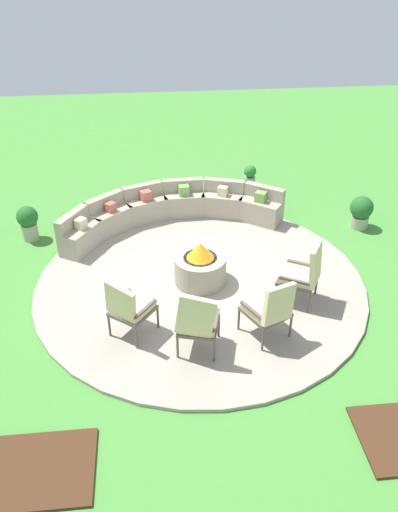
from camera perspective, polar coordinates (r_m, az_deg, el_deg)
The scene contains 12 objects.
ground_plane at distance 9.06m, azimuth 0.13°, elevation -3.07°, with size 24.00×24.00×0.00m, color #478C38.
patio_circle at distance 9.04m, azimuth 0.13°, elevation -2.92°, with size 5.65×5.65×0.06m, color #9E9384.
mulch_bed_left at distance 6.79m, azimuth -19.90°, elevation -21.36°, with size 1.91×1.03×0.04m, color #472B19.
fire_pit at distance 8.85m, azimuth 0.13°, elevation -1.17°, with size 0.88×0.88×0.77m.
curved_stone_bench at distance 10.59m, azimuth -3.29°, elevation 4.96°, with size 4.45×1.92×0.73m.
lounge_chair_front_left at distance 7.67m, azimuth -7.71°, elevation -5.48°, with size 0.78×0.82×1.05m.
lounge_chair_front_right at distance 7.31m, azimuth -0.15°, elevation -7.13°, with size 0.70×0.70×1.12m.
lounge_chair_back_left at distance 7.65m, azimuth 7.76°, elevation -5.65°, with size 0.79×0.82×1.03m.
lounge_chair_back_right at distance 8.43m, azimuth 11.43°, elevation -1.77°, with size 0.79×0.79×1.09m.
potted_plant_0 at distance 12.35m, azimuth 5.59°, elevation 8.75°, with size 0.29×0.29×0.55m.
potted_plant_1 at distance 11.05m, azimuth 17.31°, elevation 4.75°, with size 0.46×0.46×0.68m.
potted_plant_2 at distance 10.67m, azimuth -18.18°, elevation 3.63°, with size 0.41×0.41×0.70m.
Camera 1 is at (-0.77, -7.28, 5.33)m, focal length 36.59 mm.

